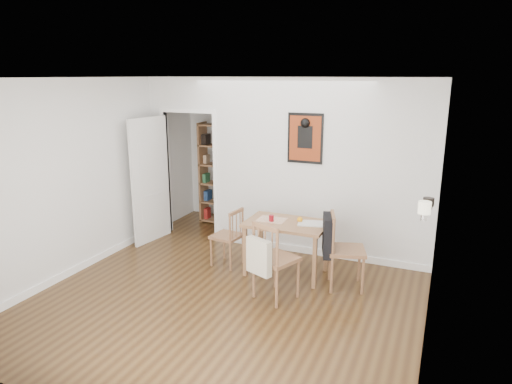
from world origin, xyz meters
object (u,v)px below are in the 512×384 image
at_px(notebook, 311,223).
at_px(bookshelf, 221,175).
at_px(fireplace, 424,259).
at_px(mantel_lamp, 424,209).
at_px(chair_left, 227,237).
at_px(ceramic_jar_a, 428,203).
at_px(ceramic_jar_b, 431,202).
at_px(chair_right, 345,250).
at_px(dining_table, 286,228).
at_px(chair_front, 275,259).
at_px(orange_fruit, 300,220).
at_px(red_glass, 271,218).

bearing_deg(notebook, bookshelf, 143.56).
relative_size(fireplace, mantel_lamp, 6.12).
distance_m(notebook, mantel_lamp, 1.64).
height_order(chair_left, ceramic_jar_a, ceramic_jar_a).
bearing_deg(notebook, ceramic_jar_b, -2.65).
xyz_separation_m(chair_left, chair_right, (1.68, -0.06, 0.09)).
height_order(chair_left, notebook, chair_left).
xyz_separation_m(dining_table, mantel_lamp, (1.72, -0.61, 0.64)).
xyz_separation_m(chair_right, mantel_lamp, (0.90, -0.51, 0.78)).
bearing_deg(chair_front, ceramic_jar_b, 23.05).
distance_m(orange_fruit, ceramic_jar_a, 1.64).
bearing_deg(chair_front, chair_right, 40.99).
relative_size(orange_fruit, ceramic_jar_b, 0.76).
distance_m(dining_table, mantel_lamp, 1.93).
bearing_deg(red_glass, dining_table, 13.49).
bearing_deg(bookshelf, chair_front, -50.53).
bearing_deg(ceramic_jar_b, chair_front, -156.95).
bearing_deg(mantel_lamp, red_glass, 163.50).
relative_size(dining_table, ceramic_jar_b, 11.00).
bearing_deg(fireplace, orange_fruit, 167.26).
bearing_deg(chair_front, notebook, 74.90).
bearing_deg(ceramic_jar_a, bookshelf, 153.36).
bearing_deg(fireplace, chair_front, -165.72).
height_order(chair_left, chair_right, chair_right).
relative_size(bookshelf, ceramic_jar_b, 18.59).
bearing_deg(bookshelf, red_glass, -46.01).
relative_size(red_glass, ceramic_jar_a, 0.66).
bearing_deg(notebook, dining_table, -170.54).
bearing_deg(chair_left, bookshelf, 119.57).
height_order(chair_front, mantel_lamp, mantel_lamp).
height_order(chair_front, fireplace, fireplace).
bearing_deg(dining_table, bookshelf, 138.11).
bearing_deg(ceramic_jar_b, ceramic_jar_a, -102.01).
bearing_deg(chair_left, notebook, 4.77).
xyz_separation_m(red_glass, orange_fruit, (0.36, 0.11, -0.01)).
height_order(chair_front, ceramic_jar_a, ceramic_jar_a).
relative_size(notebook, mantel_lamp, 1.63).
distance_m(fireplace, ceramic_jar_a, 0.63).
bearing_deg(fireplace, dining_table, 170.34).
bearing_deg(fireplace, chair_left, 174.50).
relative_size(chair_right, red_glass, 11.29).
xyz_separation_m(bookshelf, mantel_lamp, (3.54, -2.25, 0.39)).
bearing_deg(bookshelf, mantel_lamp, -32.42).
height_order(dining_table, bookshelf, bookshelf).
relative_size(chair_left, bookshelf, 0.46).
bearing_deg(chair_left, ceramic_jar_a, -2.26).
bearing_deg(ceramic_jar_a, notebook, 171.87).
distance_m(fireplace, ceramic_jar_b, 0.66).
bearing_deg(chair_right, ceramic_jar_b, 5.39).
relative_size(chair_front, fireplace, 0.78).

